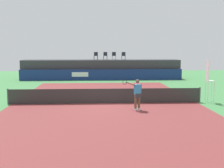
# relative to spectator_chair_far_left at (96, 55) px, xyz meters

# --- Properties ---
(ground_plane) EXTENTS (48.00, 48.00, 0.00)m
(ground_plane) POSITION_rel_spectator_chair_far_left_xyz_m (0.62, -12.29, -2.69)
(ground_plane) COLOR #3D7A42
(court_inner) EXTENTS (12.00, 22.00, 0.00)m
(court_inner) POSITION_rel_spectator_chair_far_left_xyz_m (0.62, -15.29, -2.69)
(court_inner) COLOR maroon
(court_inner) RESTS_ON ground
(sponsor_wall) EXTENTS (18.00, 0.22, 1.20)m
(sponsor_wall) POSITION_rel_spectator_chair_far_left_xyz_m (0.61, -1.79, -2.09)
(sponsor_wall) COLOR navy
(sponsor_wall) RESTS_ON ground
(spectator_platform) EXTENTS (18.00, 2.80, 2.20)m
(spectator_platform) POSITION_rel_spectator_chair_far_left_xyz_m (0.62, 0.01, -1.59)
(spectator_platform) COLOR #38383D
(spectator_platform) RESTS_ON ground
(spectator_chair_far_left) EXTENTS (0.48, 0.48, 0.89)m
(spectator_chair_far_left) POSITION_rel_spectator_chair_far_left_xyz_m (0.00, 0.00, 0.00)
(spectator_chair_far_left) COLOR #1E232D
(spectator_chair_far_left) RESTS_ON spectator_platform
(spectator_chair_left) EXTENTS (0.45, 0.45, 0.89)m
(spectator_chair_left) POSITION_rel_spectator_chair_far_left_xyz_m (1.11, 0.22, 0.00)
(spectator_chair_left) COLOR #1E232D
(spectator_chair_left) RESTS_ON spectator_platform
(spectator_chair_center) EXTENTS (0.47, 0.47, 0.89)m
(spectator_chair_center) POSITION_rel_spectator_chair_far_left_xyz_m (2.12, 0.16, 0.00)
(spectator_chair_center) COLOR #1E232D
(spectator_chair_center) RESTS_ON spectator_platform
(spectator_chair_right) EXTENTS (0.46, 0.46, 0.89)m
(spectator_chair_right) POSITION_rel_spectator_chair_far_left_xyz_m (3.20, -0.23, 0.00)
(spectator_chair_right) COLOR #1E232D
(spectator_chair_right) RESTS_ON spectator_platform
(umpire_chair) EXTENTS (0.45, 0.45, 2.76)m
(umpire_chair) POSITION_rel_spectator_chair_far_left_xyz_m (7.37, -15.29, -1.11)
(umpire_chair) COLOR white
(umpire_chair) RESTS_ON ground
(tennis_net) EXTENTS (12.40, 0.02, 0.95)m
(tennis_net) POSITION_rel_spectator_chair_far_left_xyz_m (0.62, -15.29, -2.22)
(tennis_net) COLOR #2D2D2D
(tennis_net) RESTS_ON ground
(net_post_near) EXTENTS (0.10, 0.10, 1.00)m
(net_post_near) POSITION_rel_spectator_chair_far_left_xyz_m (-5.58, -15.29, -2.19)
(net_post_near) COLOR #4C4C51
(net_post_near) RESTS_ON ground
(net_post_far) EXTENTS (0.10, 0.10, 1.00)m
(net_post_far) POSITION_rel_spectator_chair_far_left_xyz_m (6.82, -15.29, -2.19)
(net_post_far) COLOR #4C4C51
(net_post_far) RESTS_ON ground
(tennis_player) EXTENTS (1.05, 1.05, 1.77)m
(tennis_player) POSITION_rel_spectator_chair_far_left_xyz_m (2.36, -17.40, -1.73)
(tennis_player) COLOR white
(tennis_player) RESTS_ON court_inner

